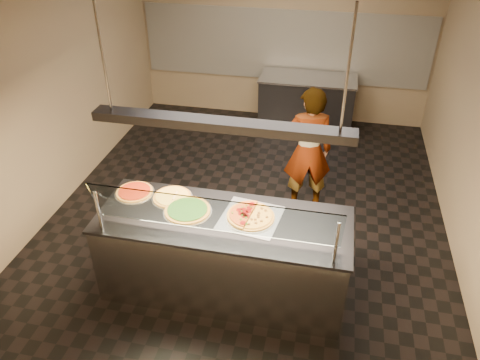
% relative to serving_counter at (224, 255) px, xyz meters
% --- Properties ---
extents(ground, '(5.00, 6.00, 0.02)m').
position_rel_serving_counter_xyz_m(ground, '(-0.01, 1.45, -0.48)').
color(ground, black).
rests_on(ground, ground).
extents(wall_back, '(5.00, 0.02, 3.00)m').
position_rel_serving_counter_xyz_m(wall_back, '(-0.01, 4.46, 1.03)').
color(wall_back, '#917F5D').
rests_on(wall_back, ground).
extents(wall_front, '(5.00, 0.02, 3.00)m').
position_rel_serving_counter_xyz_m(wall_front, '(-0.01, -1.56, 1.03)').
color(wall_front, '#917F5D').
rests_on(wall_front, ground).
extents(wall_left, '(0.02, 6.00, 3.00)m').
position_rel_serving_counter_xyz_m(wall_left, '(-2.52, 1.45, 1.03)').
color(wall_left, '#917F5D').
rests_on(wall_left, ground).
extents(tile_band, '(4.90, 0.02, 1.20)m').
position_rel_serving_counter_xyz_m(tile_band, '(-0.01, 4.43, 0.83)').
color(tile_band, silver).
rests_on(tile_band, wall_back).
extents(serving_counter, '(2.50, 0.94, 0.93)m').
position_rel_serving_counter_xyz_m(serving_counter, '(0.00, 0.00, 0.00)').
color(serving_counter, '#B7B7BC').
rests_on(serving_counter, ground).
extents(sneeze_guard, '(2.26, 0.18, 0.54)m').
position_rel_serving_counter_xyz_m(sneeze_guard, '(0.00, -0.34, 0.76)').
color(sneeze_guard, '#B7B7BC').
rests_on(sneeze_guard, serving_counter).
extents(perforated_tray, '(0.62, 0.62, 0.01)m').
position_rel_serving_counter_xyz_m(perforated_tray, '(0.26, 0.07, 0.47)').
color(perforated_tray, silver).
rests_on(perforated_tray, serving_counter).
extents(half_pizza_pepperoni, '(0.29, 0.49, 0.05)m').
position_rel_serving_counter_xyz_m(half_pizza_pepperoni, '(0.15, 0.07, 0.50)').
color(half_pizza_pepperoni, '#976120').
rests_on(half_pizza_pepperoni, perforated_tray).
extents(half_pizza_sausage, '(0.29, 0.49, 0.04)m').
position_rel_serving_counter_xyz_m(half_pizza_sausage, '(0.37, 0.07, 0.49)').
color(half_pizza_sausage, '#976120').
rests_on(half_pizza_sausage, perforated_tray).
extents(pizza_spinach, '(0.49, 0.49, 0.03)m').
position_rel_serving_counter_xyz_m(pizza_spinach, '(-0.38, 0.05, 0.48)').
color(pizza_spinach, silver).
rests_on(pizza_spinach, serving_counter).
extents(pizza_cheese, '(0.42, 0.42, 0.03)m').
position_rel_serving_counter_xyz_m(pizza_cheese, '(-0.60, 0.24, 0.48)').
color(pizza_cheese, silver).
rests_on(pizza_cheese, serving_counter).
extents(pizza_tomato, '(0.41, 0.41, 0.03)m').
position_rel_serving_counter_xyz_m(pizza_tomato, '(-1.02, 0.24, 0.48)').
color(pizza_tomato, silver).
rests_on(pizza_tomato, serving_counter).
extents(pizza_spatula, '(0.17, 0.23, 0.02)m').
position_rel_serving_counter_xyz_m(pizza_spatula, '(-0.53, 0.19, 0.49)').
color(pizza_spatula, '#B7B7BC').
rests_on(pizza_spatula, pizza_spinach).
extents(prep_table, '(1.60, 0.74, 0.93)m').
position_rel_serving_counter_xyz_m(prep_table, '(0.48, 4.00, 0.00)').
color(prep_table, '#2D2D31').
rests_on(prep_table, ground).
extents(worker, '(0.69, 0.53, 1.68)m').
position_rel_serving_counter_xyz_m(worker, '(0.68, 1.69, 0.38)').
color(worker, '#35323A').
rests_on(worker, ground).
extents(heat_lamp_housing, '(2.30, 0.18, 0.08)m').
position_rel_serving_counter_xyz_m(heat_lamp_housing, '(0.00, 0.00, 1.48)').
color(heat_lamp_housing, '#2D2D31').
rests_on(heat_lamp_housing, ceiling).
extents(lamp_rod_left, '(0.02, 0.02, 1.01)m').
position_rel_serving_counter_xyz_m(lamp_rod_left, '(-1.00, 0.00, 2.03)').
color(lamp_rod_left, '#B7B7BC').
rests_on(lamp_rod_left, ceiling).
extents(lamp_rod_right, '(0.02, 0.02, 1.01)m').
position_rel_serving_counter_xyz_m(lamp_rod_right, '(1.00, 0.00, 2.03)').
color(lamp_rod_right, '#B7B7BC').
rests_on(lamp_rod_right, ceiling).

